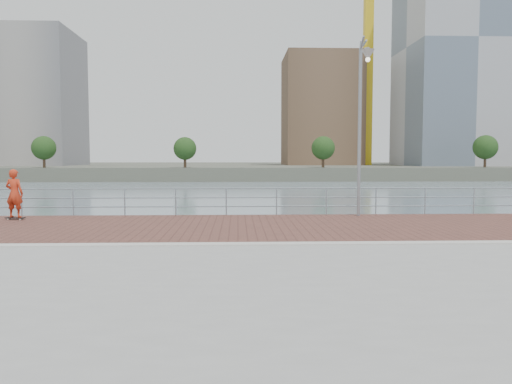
{
  "coord_description": "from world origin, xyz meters",
  "views": [
    {
      "loc": [
        -0.57,
        -13.26,
        2.37
      ],
      "look_at": [
        0.0,
        2.0,
        1.3
      ],
      "focal_mm": 35.0,
      "sensor_mm": 36.0,
      "label": 1
    }
  ],
  "objects": [
    {
      "name": "skateboard",
      "position": [
        -8.94,
        5.7,
        0.09
      ],
      "size": [
        0.76,
        0.29,
        0.09
      ],
      "rotation": [
        0.0,
        0.0,
        -0.13
      ],
      "color": "black",
      "rests_on": "brick_lane"
    },
    {
      "name": "shoreline_trees",
      "position": [
        24.15,
        77.0,
        4.32
      ],
      "size": [
        170.02,
        5.1,
        6.8
      ],
      "color": "#473323",
      "rests_on": "far_shore"
    },
    {
      "name": "brick_lane",
      "position": [
        0.0,
        3.6,
        0.01
      ],
      "size": [
        40.0,
        6.8,
        0.02
      ],
      "primitive_type": "cube",
      "color": "brown",
      "rests_on": "seawall"
    },
    {
      "name": "tower_crane",
      "position": [
        27.36,
        104.0,
        33.5
      ],
      "size": [
        47.0,
        2.0,
        50.7
      ],
      "color": "gold",
      "rests_on": "far_shore"
    },
    {
      "name": "far_shore",
      "position": [
        0.0,
        122.5,
        -0.75
      ],
      "size": [
        320.0,
        95.0,
        2.5
      ],
      "primitive_type": "cube",
      "color": "#4C5142",
      "rests_on": "ground"
    },
    {
      "name": "skyline",
      "position": [
        29.8,
        104.63,
        22.9
      ],
      "size": [
        233.0,
        41.0,
        57.83
      ],
      "color": "#ADA38E",
      "rests_on": "far_shore"
    },
    {
      "name": "seawall",
      "position": [
        0.0,
        -5.0,
        -1.0
      ],
      "size": [
        40.0,
        24.0,
        2.0
      ],
      "primitive_type": "cube",
      "color": "gray",
      "rests_on": "ground"
    },
    {
      "name": "curb",
      "position": [
        0.0,
        0.0,
        0.03
      ],
      "size": [
        40.0,
        0.4,
        0.06
      ],
      "primitive_type": "cube",
      "color": "#B7B5AD",
      "rests_on": "seawall"
    },
    {
      "name": "water",
      "position": [
        0.0,
        0.0,
        -2.0
      ],
      "size": [
        400.0,
        400.0,
        0.0
      ],
      "primitive_type": "plane",
      "color": "slate",
      "rests_on": "ground"
    },
    {
      "name": "guardrail",
      "position": [
        0.0,
        7.0,
        0.69
      ],
      "size": [
        39.06,
        0.06,
        1.13
      ],
      "color": "#8C9EA8",
      "rests_on": "brick_lane"
    },
    {
      "name": "skateboarder",
      "position": [
        -8.94,
        5.7,
        1.01
      ],
      "size": [
        0.72,
        0.52,
        1.82
      ],
      "primitive_type": "imported",
      "rotation": [
        0.0,
        0.0,
        3.01
      ],
      "color": "red",
      "rests_on": "skateboard"
    },
    {
      "name": "street_lamp",
      "position": [
        4.29,
        6.01,
        4.76
      ],
      "size": [
        0.49,
        1.42,
        6.7
      ],
      "color": "gray",
      "rests_on": "brick_lane"
    }
  ]
}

